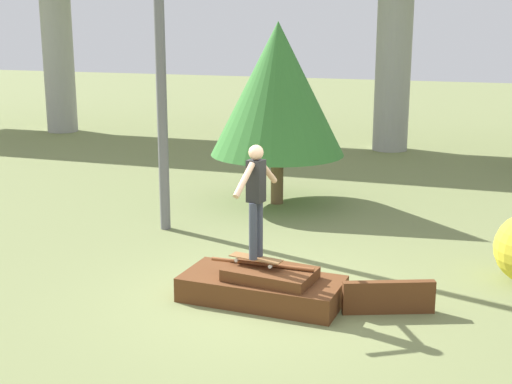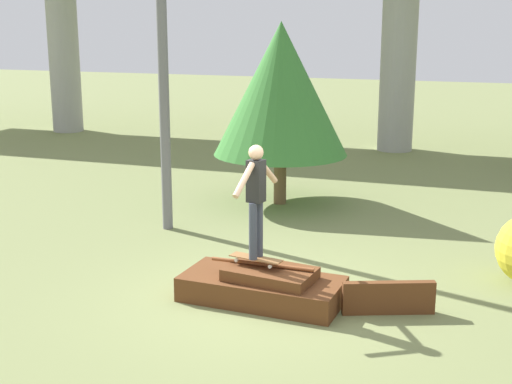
% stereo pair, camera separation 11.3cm
% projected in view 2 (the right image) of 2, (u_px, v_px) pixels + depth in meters
% --- Properties ---
extents(ground_plane, '(80.00, 80.00, 0.00)m').
position_uv_depth(ground_plane, '(262.00, 300.00, 10.61)').
color(ground_plane, olive).
extents(scrap_pile, '(2.42, 1.20, 0.60)m').
position_uv_depth(scrap_pile, '(263.00, 286.00, 10.54)').
color(scrap_pile, '#5B3319').
rests_on(scrap_pile, ground_plane).
extents(scrap_plank_loose, '(1.27, 0.59, 0.48)m').
position_uv_depth(scrap_plank_loose, '(389.00, 298.00, 10.08)').
color(scrap_plank_loose, '#5B3319').
rests_on(scrap_plank_loose, ground_plane).
extents(skateboard, '(0.84, 0.36, 0.09)m').
position_uv_depth(skateboard, '(256.00, 258.00, 10.41)').
color(skateboard, brown).
rests_on(skateboard, scrap_pile).
extents(skater, '(0.31, 1.18, 1.67)m').
position_uv_depth(skater, '(256.00, 193.00, 10.18)').
color(skater, '#383D4C').
rests_on(skater, skateboard).
extents(utility_pole, '(1.30, 0.20, 7.76)m').
position_uv_depth(utility_pole, '(162.00, 23.00, 13.32)').
color(utility_pole, slate).
rests_on(utility_pole, ground_plane).
extents(tree_behind_right, '(2.98, 2.98, 4.04)m').
position_uv_depth(tree_behind_right, '(281.00, 89.00, 15.59)').
color(tree_behind_right, brown).
rests_on(tree_behind_right, ground_plane).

